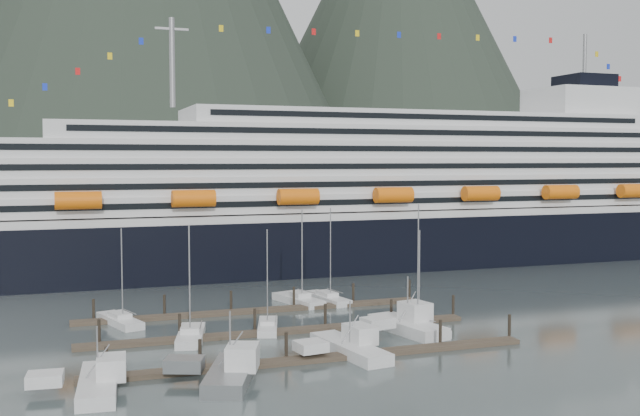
# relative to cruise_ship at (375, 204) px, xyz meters

# --- Properties ---
(ground) EXTENTS (1600.00, 1600.00, 0.00)m
(ground) POSITION_rel_cruise_ship_xyz_m (-30.03, -54.94, -12.04)
(ground) COLOR #4C5859
(ground) RESTS_ON ground
(cruise_ship) EXTENTS (210.00, 30.40, 50.30)m
(cruise_ship) POSITION_rel_cruise_ship_xyz_m (0.00, 0.00, 0.00)
(cruise_ship) COLOR black
(cruise_ship) RESTS_ON ground
(dock_near) EXTENTS (48.18, 2.28, 3.20)m
(dock_near) POSITION_rel_cruise_ship_xyz_m (-34.95, -64.89, -11.73)
(dock_near) COLOR #3F3328
(dock_near) RESTS_ON ground
(dock_mid) EXTENTS (48.18, 2.28, 3.20)m
(dock_mid) POSITION_rel_cruise_ship_xyz_m (-34.95, -51.89, -11.73)
(dock_mid) COLOR #3F3328
(dock_mid) RESTS_ON ground
(dock_far) EXTENTS (48.18, 2.28, 3.20)m
(dock_far) POSITION_rel_cruise_ship_xyz_m (-34.95, -38.89, -11.73)
(dock_far) COLOR #3F3328
(dock_far) RESTS_ON ground
(sailboat_a) EXTENTS (5.09, 10.24, 13.98)m
(sailboat_a) POSITION_rel_cruise_ship_xyz_m (-45.86, -51.58, -11.60)
(sailboat_a) COLOR silver
(sailboat_a) RESTS_ON ground
(sailboat_b) EXTENTS (4.70, 9.02, 12.85)m
(sailboat_b) POSITION_rel_cruise_ship_xyz_m (-36.10, -49.64, -11.64)
(sailboat_b) COLOR silver
(sailboat_b) RESTS_ON ground
(sailboat_d) EXTENTS (5.89, 11.07, 16.02)m
(sailboat_d) POSITION_rel_cruise_ship_xyz_m (-19.93, -56.37, -11.61)
(sailboat_d) COLOR silver
(sailboat_d) RESTS_ON ground
(sailboat_e) EXTENTS (5.39, 10.16, 12.73)m
(sailboat_e) POSITION_rel_cruise_ship_xyz_m (-52.97, -40.36, -11.63)
(sailboat_e) COLOR silver
(sailboat_e) RESTS_ON ground
(sailboat_f) EXTENTS (5.46, 10.44, 14.23)m
(sailboat_f) POSITION_rel_cruise_ship_xyz_m (-27.44, -34.95, -11.60)
(sailboat_f) COLOR silver
(sailboat_f) RESTS_ON ground
(sailboat_g) EXTENTS (4.20, 10.54, 14.31)m
(sailboat_g) POSITION_rel_cruise_ship_xyz_m (-23.02, -34.95, -11.62)
(sailboat_g) COLOR silver
(sailboat_g) RESTS_ON ground
(sailboat_h) EXTENTS (5.34, 9.17, 12.16)m
(sailboat_h) POSITION_rel_cruise_ship_xyz_m (-15.55, -49.60, -11.63)
(sailboat_h) COLOR silver
(sailboat_h) RESTS_ON ground
(trawler_a) EXTENTS (8.78, 12.12, 6.50)m
(trawler_a) POSITION_rel_cruise_ship_xyz_m (-57.16, -67.93, -11.19)
(trawler_a) COLOR silver
(trawler_a) RESTS_ON ground
(trawler_b) EXTENTS (9.94, 12.01, 7.44)m
(trawler_b) POSITION_rel_cruise_ship_xyz_m (-45.25, -69.09, -11.10)
(trawler_b) COLOR gray
(trawler_b) RESTS_ON ground
(trawler_c) EXTENTS (9.14, 12.82, 6.34)m
(trawler_c) POSITION_rel_cruise_ship_xyz_m (-30.94, -63.60, -11.20)
(trawler_c) COLOR silver
(trawler_c) RESTS_ON ground
(trawler_e) EXTENTS (9.28, 12.06, 7.52)m
(trawler_e) POSITION_rel_cruise_ship_xyz_m (-20.60, -56.48, -11.10)
(trawler_e) COLOR silver
(trawler_e) RESTS_ON ground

